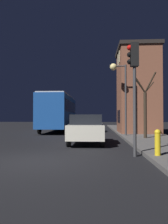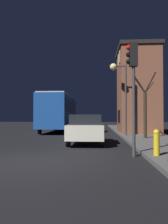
% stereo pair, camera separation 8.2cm
% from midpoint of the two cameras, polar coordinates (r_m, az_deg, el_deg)
% --- Properties ---
extents(ground_plane, '(120.00, 120.00, 0.00)m').
position_cam_midpoint_polar(ground_plane, '(7.70, -12.73, -12.38)').
color(ground_plane, black).
extents(brick_building, '(3.46, 4.33, 7.43)m').
position_cam_midpoint_polar(brick_building, '(19.82, 13.62, 5.66)').
color(brick_building, brown).
rests_on(brick_building, sidewalk).
extents(streetlamp, '(1.23, 0.52, 5.32)m').
position_cam_midpoint_polar(streetlamp, '(16.49, 8.89, 8.16)').
color(streetlamp, '#38383A').
rests_on(streetlamp, sidewalk).
extents(traffic_light, '(0.43, 0.24, 4.30)m').
position_cam_midpoint_polar(traffic_light, '(8.56, 12.58, 9.49)').
color(traffic_light, '#38383A').
rests_on(traffic_light, ground).
extents(bare_tree, '(1.65, 1.56, 4.18)m').
position_cam_midpoint_polar(bare_tree, '(14.51, 15.43, 1.75)').
color(bare_tree, '#2D2319').
rests_on(bare_tree, sidewalk).
extents(bus, '(2.55, 9.31, 3.62)m').
position_cam_midpoint_polar(bus, '(22.33, -6.74, 0.38)').
color(bus, '#194793').
rests_on(bus, ground).
extents(car_near_lane, '(1.86, 4.01, 1.61)m').
position_cam_midpoint_polar(car_near_lane, '(12.13, 0.50, -4.35)').
color(car_near_lane, beige).
rests_on(car_near_lane, ground).
extents(car_mid_lane, '(1.73, 4.42, 1.55)m').
position_cam_midpoint_polar(car_mid_lane, '(21.89, 1.38, -3.13)').
color(car_mid_lane, black).
rests_on(car_mid_lane, ground).
extents(car_far_lane, '(1.81, 4.46, 1.44)m').
position_cam_midpoint_polar(car_far_lane, '(29.41, 1.41, -2.76)').
color(car_far_lane, '#B7BABF').
rests_on(car_far_lane, ground).
extents(fire_hydrant, '(0.21, 0.21, 0.91)m').
position_cam_midpoint_polar(fire_hydrant, '(8.04, 18.39, -7.37)').
color(fire_hydrant, gold).
rests_on(fire_hydrant, sidewalk).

